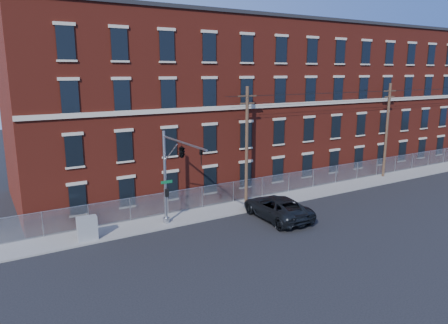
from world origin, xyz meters
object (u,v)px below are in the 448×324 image
utility_cabinet (87,228)px  traffic_signal_mast (178,160)px  utility_pole_near (247,143)px  pickup_truck (277,207)px

utility_cabinet → traffic_signal_mast: bearing=-15.0°
utility_pole_near → utility_cabinet: bearing=-174.2°
traffic_signal_mast → pickup_truck: traffic_signal_mast is taller
traffic_signal_mast → pickup_truck: bearing=-7.1°
traffic_signal_mast → utility_cabinet: (-5.89, 2.02, -4.45)m
pickup_truck → utility_cabinet: bearing=-9.8°
utility_pole_near → pickup_truck: bearing=-90.9°
traffic_signal_mast → utility_pole_near: 8.70m
traffic_signal_mast → utility_pole_near: utility_pole_near is taller
traffic_signal_mast → utility_cabinet: 7.65m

